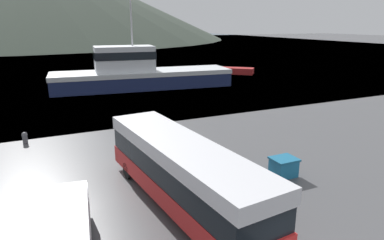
{
  "coord_description": "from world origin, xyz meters",
  "views": [
    {
      "loc": [
        -7.18,
        -5.84,
        8.24
      ],
      "look_at": [
        1.89,
        13.94,
        2.0
      ],
      "focal_mm": 32.0,
      "sensor_mm": 36.0,
      "label": 1
    }
  ],
  "objects_px": {
    "delivery_van": "(58,236)",
    "storage_bin": "(284,167)",
    "small_boat": "(231,71)",
    "fishing_boat": "(138,73)",
    "tour_bus": "(182,170)"
  },
  "relations": [
    {
      "from": "delivery_van",
      "to": "storage_bin",
      "type": "bearing_deg",
      "value": 20.31
    },
    {
      "from": "delivery_van",
      "to": "small_boat",
      "type": "relative_size",
      "value": 0.93
    },
    {
      "from": "fishing_boat",
      "to": "small_boat",
      "type": "height_order",
      "value": "fishing_boat"
    },
    {
      "from": "tour_bus",
      "to": "storage_bin",
      "type": "height_order",
      "value": "tour_bus"
    },
    {
      "from": "tour_bus",
      "to": "fishing_boat",
      "type": "distance_m",
      "value": 30.33
    },
    {
      "from": "fishing_boat",
      "to": "storage_bin",
      "type": "distance_m",
      "value": 29.09
    },
    {
      "from": "tour_bus",
      "to": "fishing_boat",
      "type": "relative_size",
      "value": 0.5
    },
    {
      "from": "storage_bin",
      "to": "tour_bus",
      "type": "bearing_deg",
      "value": -174.95
    },
    {
      "from": "fishing_boat",
      "to": "storage_bin",
      "type": "bearing_deg",
      "value": 5.61
    },
    {
      "from": "fishing_boat",
      "to": "small_boat",
      "type": "relative_size",
      "value": 3.36
    },
    {
      "from": "tour_bus",
      "to": "fishing_boat",
      "type": "height_order",
      "value": "fishing_boat"
    },
    {
      "from": "storage_bin",
      "to": "fishing_boat",
      "type": "bearing_deg",
      "value": 89.69
    },
    {
      "from": "tour_bus",
      "to": "small_boat",
      "type": "distance_m",
      "value": 43.05
    },
    {
      "from": "storage_bin",
      "to": "small_boat",
      "type": "height_order",
      "value": "storage_bin"
    },
    {
      "from": "small_boat",
      "to": "tour_bus",
      "type": "bearing_deg",
      "value": 6.76
    }
  ]
}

